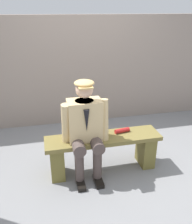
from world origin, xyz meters
The scene contains 5 objects.
ground_plane centered at (0.00, 0.00, 0.00)m, with size 30.00×30.00×0.00m, color gray.
bench centered at (0.00, 0.00, 0.32)m, with size 1.47×0.36×0.50m.
seated_man centered at (0.23, 0.05, 0.69)m, with size 0.56×0.51×1.26m.
rolled_magazine centered at (-0.27, -0.05, 0.52)m, with size 0.06×0.06×0.20m, color #B21E1E.
stadium_wall centered at (0.00, -1.66, 0.95)m, with size 12.00×0.24×1.90m, color gray.
Camera 1 is at (0.69, 2.59, 2.00)m, focal length 38.69 mm.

